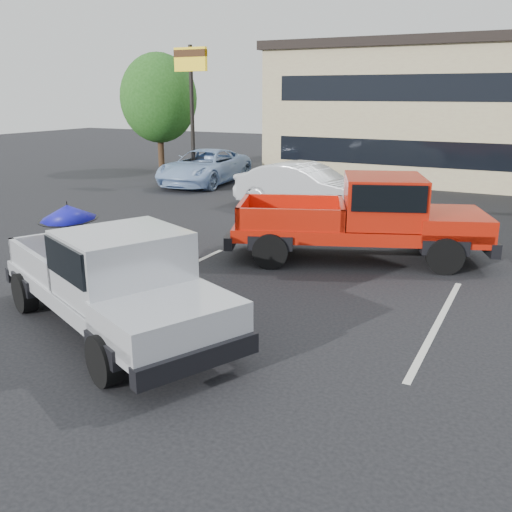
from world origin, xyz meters
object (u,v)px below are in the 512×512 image
object	(u,v)px
silver_pickup	(118,277)
red_pickup	(375,214)
blue_suv	(204,167)
silver_sedan	(305,187)
motel_sign	(191,77)
tree_left	(159,98)

from	to	relation	value
silver_pickup	red_pickup	bearing A→B (deg)	93.53
red_pickup	blue_suv	size ratio (longest dim) A/B	1.20
silver_pickup	silver_sedan	size ratio (longest dim) A/B	1.19
motel_sign	red_pickup	world-z (taller)	motel_sign
red_pickup	tree_left	bearing A→B (deg)	121.25
tree_left	silver_pickup	bearing A→B (deg)	-55.73
motel_sign	tree_left	bearing A→B (deg)	143.13
blue_suv	motel_sign	bearing A→B (deg)	174.45
motel_sign	silver_sedan	world-z (taller)	motel_sign
motel_sign	silver_pickup	distance (m)	17.50
red_pickup	blue_suv	world-z (taller)	red_pickup
tree_left	motel_sign	bearing A→B (deg)	-36.87
motel_sign	blue_suv	size ratio (longest dim) A/B	1.08
motel_sign	silver_pickup	world-z (taller)	motel_sign
motel_sign	red_pickup	xyz separation A→B (m)	(10.79, -8.48, -3.51)
silver_sedan	blue_suv	size ratio (longest dim) A/B	0.90
blue_suv	silver_sedan	bearing A→B (deg)	-33.69
silver_sedan	blue_suv	distance (m)	7.26
tree_left	blue_suv	distance (m)	6.23
tree_left	silver_sedan	bearing A→B (deg)	-30.91
motel_sign	silver_pickup	xyz separation A→B (m)	(8.26, -15.00, -3.60)
silver_sedan	silver_pickup	bearing A→B (deg)	-166.53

